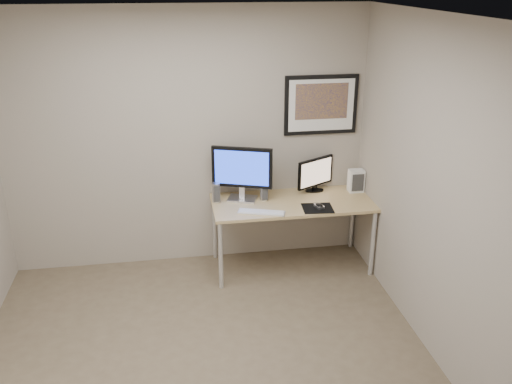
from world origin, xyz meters
TOP-DOWN VIEW (x-y plane):
  - floor at (0.00, 0.00)m, footprint 3.60×3.60m
  - room at (0.00, 0.45)m, footprint 3.60×3.60m
  - desk at (1.00, 1.35)m, footprint 1.60×0.70m
  - framed_art at (1.35, 1.68)m, footprint 0.75×0.04m
  - monitor_large at (0.51, 1.47)m, footprint 0.58×0.28m
  - monitor_tv at (1.29, 1.58)m, footprint 0.42×0.24m
  - speaker_left at (0.25, 1.46)m, footprint 0.09×0.09m
  - speaker_right at (0.73, 1.43)m, footprint 0.08×0.08m
  - keyboard at (0.65, 1.12)m, footprint 0.46×0.26m
  - mousepad at (1.20, 1.14)m, footprint 0.31×0.28m
  - mouse at (1.23, 1.16)m, footprint 0.09×0.12m
  - fan_unit at (1.71, 1.51)m, footprint 0.15×0.11m

SIDE VIEW (x-z plane):
  - floor at x=0.00m, z-range 0.00..0.00m
  - desk at x=1.00m, z-range 0.30..1.03m
  - mousepad at x=1.20m, z-range 0.73..0.73m
  - keyboard at x=0.65m, z-range 0.73..0.75m
  - mouse at x=1.23m, z-range 0.73..0.77m
  - speaker_right at x=0.73m, z-range 0.73..0.92m
  - speaker_left at x=0.25m, z-range 0.73..0.93m
  - fan_unit at x=1.71m, z-range 0.73..0.97m
  - monitor_tv at x=1.29m, z-range 0.74..1.10m
  - monitor_large at x=0.51m, z-range 0.76..1.31m
  - framed_art at x=1.35m, z-range 1.32..1.92m
  - room at x=0.00m, z-range -0.16..3.44m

